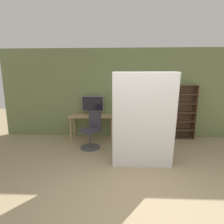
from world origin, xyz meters
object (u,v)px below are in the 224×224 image
office_chair (91,133)px  mattress_far (141,117)px  bookshelf (176,112)px  mattress_near (144,121)px  monitor (93,105)px

office_chair → mattress_far: size_ratio=0.49×
bookshelf → mattress_near: (-1.25, -1.85, 0.15)m
bookshelf → mattress_far: mattress_far is taller
office_chair → bookshelf: bearing=19.5°
monitor → office_chair: 1.06m
mattress_near → monitor: bearing=125.5°
office_chair → mattress_near: mattress_near is taller
monitor → mattress_far: mattress_far is taller
office_chair → bookshelf: 2.65m
mattress_near → mattress_far: mattress_near is taller
monitor → bookshelf: (2.54, 0.03, -0.21)m
monitor → bookshelf: size_ratio=0.40×
monitor → office_chair: bearing=-84.6°
bookshelf → mattress_near: mattress_near is taller
bookshelf → mattress_far: 1.94m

